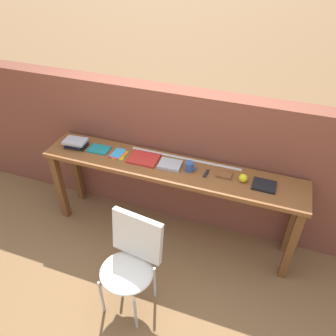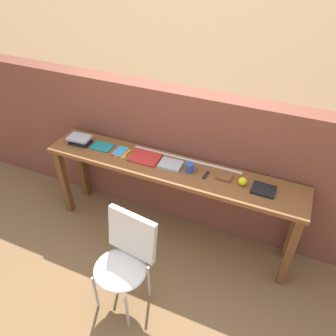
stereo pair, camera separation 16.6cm
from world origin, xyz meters
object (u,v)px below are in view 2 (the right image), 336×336
Objects in this scene: chair_white_moulded at (124,258)px; multitool_folded at (206,175)px; mug at (190,168)px; book_open_centre at (145,158)px; leather_journal_brown at (224,177)px; book_stack_leftmost at (80,140)px; pamphlet_pile_colourful at (121,152)px; book_repair_rightmost at (263,190)px; sports_ball_small at (243,181)px; magazine_cycling at (102,147)px.

multitool_folded reaches higher than chair_white_moulded.
mug reaches higher than multitool_folded.
book_open_centre reaches higher than multitool_folded.
leather_journal_brown is at bearing -0.16° from book_open_centre.
leather_journal_brown is at bearing 1.29° from book_stack_leftmost.
mug reaches higher than chair_white_moulded.
book_stack_leftmost reaches higher than leather_journal_brown.
pamphlet_pile_colourful is 0.93× the size of book_repair_rightmost.
sports_ball_small reaches higher than chair_white_moulded.
multitool_folded reaches higher than magazine_cycling.
book_repair_rightmost is at bearing 43.39° from chair_white_moulded.
magazine_cycling is 1.92× the size of multitool_folded.
book_open_centre is 1.13m from book_repair_rightmost.
mug is (0.95, -0.02, 0.04)m from magazine_cycling.
mug is at bearing -3.12° from magazine_cycling.
magazine_cycling is 1.26m from leather_journal_brown.
pamphlet_pile_colourful is (0.47, 0.01, -0.03)m from book_stack_leftmost.
mug is 0.56× the size of book_repair_rightmost.
leather_journal_brown is at bearing 175.87° from book_repair_rightmost.
mug reaches higher than pamphlet_pile_colourful.
book_repair_rightmost is (1.61, -0.02, 0.00)m from magazine_cycling.
book_stack_leftmost is at bearing 138.68° from chair_white_moulded.
sports_ball_small is at bearing -9.06° from leather_journal_brown.
book_stack_leftmost is at bearing -178.93° from book_repair_rightmost.
mug is at bearing 0.06° from book_stack_leftmost.
leather_journal_brown is (0.54, 0.88, 0.37)m from chair_white_moulded.
chair_white_moulded is 4.50× the size of book_repair_rightmost.
chair_white_moulded is 0.96m from mug.
book_stack_leftmost is at bearing -178.58° from pamphlet_pile_colourful.
leather_journal_brown reaches higher than magazine_cycling.
book_open_centre is 2.56× the size of multitool_folded.
book_open_centre reaches higher than pamphlet_pile_colourful.
sports_ball_small is at bearing 50.15° from chair_white_moulded.
mug is (0.72, -0.01, 0.04)m from pamphlet_pile_colourful.
book_stack_leftmost is 0.25m from magazine_cycling.
magazine_cycling is at bearing 178.62° from mug.
book_open_centre is 0.95m from sports_ball_small.
book_repair_rightmost is (0.18, -0.01, -0.03)m from sports_ball_small.
book_repair_rightmost reaches higher than magazine_cycling.
book_stack_leftmost is 1.67m from sports_ball_small.
multitool_folded is 0.85× the size of leather_journal_brown.
magazine_cycling is 1.15× the size of pamphlet_pile_colourful.
sports_ball_small is (0.17, -0.03, 0.03)m from leather_journal_brown.
book_open_centre is at bearing -1.80° from magazine_cycling.
book_repair_rightmost is at bearing 0.07° from mug.
book_stack_leftmost is at bearing -179.85° from multitool_folded.
chair_white_moulded is 1.05m from pamphlet_pile_colourful.
chair_white_moulded is 3.79× the size of book_stack_leftmost.
pamphlet_pile_colourful is 1.04m from leather_journal_brown.
book_repair_rightmost is at bearing -2.00° from book_open_centre.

